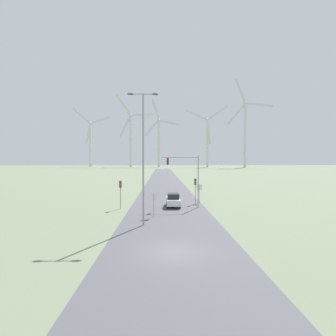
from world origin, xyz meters
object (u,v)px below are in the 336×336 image
(traffic_light_mast_overhead, at_px, (187,171))
(wind_turbine_far_right, at_px, (245,128))
(car_approaching, at_px, (173,200))
(traffic_light_post_near_left, at_px, (120,188))
(traffic_light_post_near_right, at_px, (195,185))
(stop_sign_near, at_px, (154,200))
(wind_turbine_right, at_px, (207,137))
(wind_turbine_far_left, at_px, (90,139))
(streetlamp, at_px, (143,146))
(wind_turbine_center, at_px, (159,138))
(stop_sign_far, at_px, (199,190))
(wind_turbine_left, at_px, (131,135))

(traffic_light_mast_overhead, bearing_deg, wind_turbine_far_right, 70.05)
(car_approaching, bearing_deg, traffic_light_mast_overhead, -17.91)
(traffic_light_post_near_left, relative_size, traffic_light_post_near_right, 1.00)
(stop_sign_near, bearing_deg, traffic_light_post_near_left, 131.99)
(wind_turbine_right, bearing_deg, wind_turbine_far_left, 171.39)
(streetlamp, bearing_deg, wind_turbine_center, 90.16)
(stop_sign_far, xyz_separation_m, wind_turbine_left, (-33.49, 199.43, 27.13))
(stop_sign_far, xyz_separation_m, traffic_light_mast_overhead, (-2.23, -3.49, 3.01))
(wind_turbine_far_right, bearing_deg, wind_turbine_left, 170.09)
(stop_sign_far, relative_size, wind_turbine_far_right, 0.04)
(wind_turbine_far_right, bearing_deg, stop_sign_far, -109.68)
(wind_turbine_right, bearing_deg, wind_turbine_left, 174.25)
(stop_sign_far, height_order, traffic_light_post_near_right, traffic_light_post_near_right)
(traffic_light_post_near_right, relative_size, traffic_light_mast_overhead, 0.52)
(streetlamp, xyz_separation_m, traffic_light_mast_overhead, (5.11, 9.45, -2.80))
(traffic_light_post_near_left, distance_m, traffic_light_mast_overhead, 9.01)
(wind_turbine_far_right, bearing_deg, wind_turbine_right, 161.08)
(traffic_light_post_near_right, bearing_deg, stop_sign_near, -123.49)
(stop_sign_near, relative_size, wind_turbine_left, 0.04)
(wind_turbine_center, bearing_deg, stop_sign_far, -87.68)
(traffic_light_post_near_left, relative_size, traffic_light_mast_overhead, 0.52)
(car_approaching, bearing_deg, wind_turbine_center, 91.14)
(wind_turbine_center, bearing_deg, traffic_light_mast_overhead, -88.36)
(wind_turbine_far_left, xyz_separation_m, wind_turbine_far_right, (137.40, -26.57, 7.63))
(wind_turbine_far_left, height_order, wind_turbine_left, wind_turbine_left)
(traffic_light_post_near_right, relative_size, wind_turbine_far_left, 0.07)
(stop_sign_far, bearing_deg, wind_turbine_far_left, 109.08)
(traffic_light_post_near_right, relative_size, wind_turbine_center, 0.06)
(stop_sign_far, xyz_separation_m, wind_turbine_far_left, (-72.23, 208.78, 23.66))
(stop_sign_near, distance_m, traffic_light_mast_overhead, 7.79)
(wind_turbine_center, bearing_deg, wind_turbine_far_right, -10.90)
(traffic_light_post_near_left, height_order, wind_turbine_left, wind_turbine_left)
(stop_sign_near, xyz_separation_m, wind_turbine_center, (-1.49, 205.57, 24.39))
(stop_sign_near, bearing_deg, streetlamp, -103.80)
(wind_turbine_left, relative_size, wind_turbine_center, 1.07)
(traffic_light_post_near_left, xyz_separation_m, wind_turbine_right, (45.95, 196.86, 23.69))
(traffic_light_post_near_left, height_order, car_approaching, traffic_light_post_near_left)
(wind_turbine_far_left, bearing_deg, wind_turbine_far_right, -10.95)
(stop_sign_near, xyz_separation_m, wind_turbine_far_right, (71.62, 191.49, 31.32))
(stop_sign_near, bearing_deg, traffic_light_post_near_right, 56.51)
(stop_sign_near, bearing_deg, stop_sign_far, 55.24)
(wind_turbine_left, distance_m, wind_turbine_right, 68.92)
(traffic_light_post_near_left, height_order, wind_turbine_far_right, wind_turbine_far_right)
(traffic_light_post_near_right, bearing_deg, car_approaching, -144.43)
(streetlamp, relative_size, wind_turbine_center, 0.21)
(wind_turbine_far_left, bearing_deg, traffic_light_mast_overhead, -71.75)
(stop_sign_far, height_order, wind_turbine_center, wind_turbine_center)
(streetlamp, relative_size, car_approaching, 3.11)
(wind_turbine_far_left, bearing_deg, traffic_light_post_near_right, -71.12)
(streetlamp, relative_size, wind_turbine_right, 0.23)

